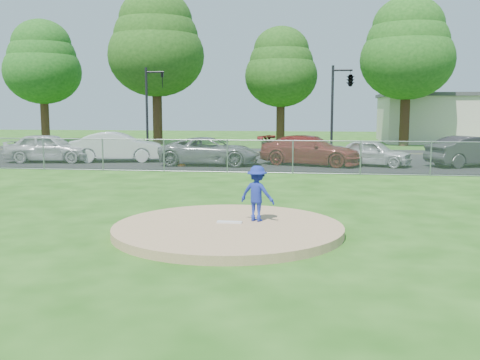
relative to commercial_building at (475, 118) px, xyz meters
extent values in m
plane|color=#1B4C10|center=(-16.00, -28.00, -2.16)|extent=(120.00, 120.00, 0.00)
cylinder|color=#A27F59|center=(-16.00, -38.00, -2.06)|extent=(5.40, 5.40, 0.20)
cube|color=white|center=(-16.00, -37.80, -1.94)|extent=(0.60, 0.15, 0.04)
cube|color=gray|center=(-16.00, -26.00, -1.41)|extent=(40.00, 0.06, 1.50)
cube|color=black|center=(-16.00, -21.50, -2.15)|extent=(50.00, 8.00, 0.01)
cube|color=black|center=(-16.00, -14.00, -2.16)|extent=(60.00, 7.00, 0.01)
cube|color=beige|center=(0.00, 0.00, -0.16)|extent=(16.00, 9.00, 4.00)
cube|color=#3F3F42|center=(0.00, 0.00, 1.99)|extent=(16.40, 9.40, 0.30)
cylinder|color=#3C2216|center=(-38.00, -5.00, -0.06)|extent=(0.74, 0.74, 4.20)
ellipsoid|color=#174E14|center=(-38.00, -5.00, 4.06)|extent=(6.72, 6.72, 5.71)
ellipsoid|color=#174E14|center=(-38.00, -5.00, 5.23)|extent=(5.91, 5.91, 5.03)
ellipsoid|color=#174E14|center=(-38.00, -5.00, 6.41)|extent=(5.11, 5.11, 4.34)
cylinder|color=#352013|center=(-27.00, -7.00, 0.29)|extent=(0.78, 0.78, 4.90)
ellipsoid|color=#1B4612|center=(-27.00, -7.00, 5.09)|extent=(7.84, 7.84, 6.66)
ellipsoid|color=#1B4612|center=(-27.00, -7.00, 6.46)|extent=(6.90, 6.90, 5.86)
ellipsoid|color=#1B4612|center=(-27.00, -7.00, 7.84)|extent=(5.96, 5.96, 5.06)
cylinder|color=#372114|center=(-17.00, -4.00, -0.23)|extent=(0.72, 0.72, 3.85)
ellipsoid|color=#1A4612|center=(-17.00, -4.00, 3.54)|extent=(6.16, 6.16, 5.24)
ellipsoid|color=#1A4612|center=(-17.00, -4.00, 4.62)|extent=(5.42, 5.42, 4.61)
ellipsoid|color=#1A4612|center=(-17.00, -4.00, 5.69)|extent=(4.68, 4.68, 3.98)
cylinder|color=#331D12|center=(-7.00, -6.00, 0.12)|extent=(0.76, 0.76, 4.55)
ellipsoid|color=#1A4F15|center=(-7.00, -6.00, 4.57)|extent=(7.28, 7.28, 6.19)
ellipsoid|color=#1A4F15|center=(-7.00, -6.00, 5.85)|extent=(6.41, 6.41, 5.45)
ellipsoid|color=#1A4F15|center=(-7.00, -6.00, 7.12)|extent=(5.53, 5.53, 4.70)
cylinder|color=black|center=(-25.00, -16.00, 0.64)|extent=(0.16, 0.16, 5.60)
cylinder|color=black|center=(-24.40, -16.00, 3.14)|extent=(1.20, 0.12, 0.12)
imported|color=black|center=(-23.92, -16.00, 2.64)|extent=(0.16, 0.20, 1.00)
cylinder|color=black|center=(-13.00, -16.00, 0.64)|extent=(0.16, 0.16, 5.60)
cylinder|color=black|center=(-12.40, -16.00, 3.14)|extent=(1.20, 0.12, 0.12)
imported|color=black|center=(-11.92, -16.00, 2.64)|extent=(0.53, 2.48, 1.00)
imported|color=navy|center=(-15.38, -37.46, -1.29)|extent=(0.99, 0.76, 1.35)
cone|color=orange|center=(-20.78, -23.56, -1.75)|extent=(0.41, 0.41, 0.80)
imported|color=#B1B1B6|center=(-28.50, -22.58, -1.35)|extent=(4.88, 2.43, 1.60)
imported|color=silver|center=(-24.89, -21.73, -1.33)|extent=(5.21, 2.75, 1.63)
imported|color=slate|center=(-19.46, -22.83, -1.43)|extent=(5.23, 2.45, 1.45)
imported|color=maroon|center=(-14.25, -22.13, -1.38)|extent=(5.70, 3.61, 1.54)
imported|color=#B7B9BC|center=(-11.10, -22.06, -1.48)|extent=(4.27, 2.87, 1.35)
imported|color=#262628|center=(-6.08, -21.64, -1.38)|extent=(4.91, 3.41, 1.53)
camera|label=1|loc=(-14.01, -50.14, 0.73)|focal=40.00mm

